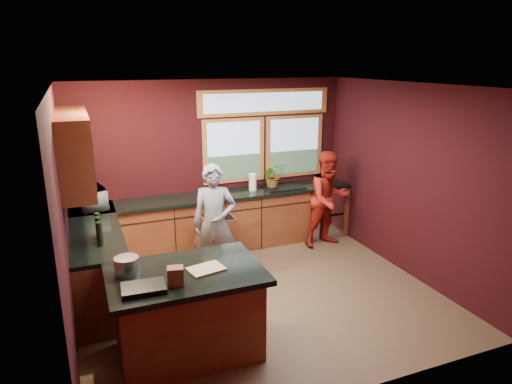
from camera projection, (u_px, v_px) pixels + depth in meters
floor at (260, 295)px, 6.01m from camera, size 4.50×4.50×0.00m
room_shell at (205, 161)px, 5.58m from camera, size 4.52×4.02×2.71m
back_counter at (232, 220)px, 7.46m from camera, size 4.50×0.64×0.93m
left_counter at (97, 261)px, 5.94m from camera, size 0.64×2.30×0.93m
island at (187, 312)px, 4.71m from camera, size 1.55×1.05×0.95m
person_grey at (214, 223)px, 6.29m from camera, size 0.70×0.57×1.65m
person_red at (328, 199)px, 7.45m from camera, size 0.84×0.69×1.59m
microwave at (91, 198)px, 6.53m from camera, size 0.47×0.60×0.30m
potted_plant at (273, 176)px, 7.59m from camera, size 0.36×0.31×0.40m
paper_towel at (253, 182)px, 7.42m from camera, size 0.12×0.12×0.28m
cutting_board at (206, 269)px, 4.61m from camera, size 0.39×0.32×0.02m
stock_pot at (127, 266)px, 4.50m from camera, size 0.24×0.24×0.18m
paper_bag at (176, 276)px, 4.28m from camera, size 0.17×0.15×0.18m
black_tray at (144, 288)px, 4.19m from camera, size 0.42×0.30×0.05m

